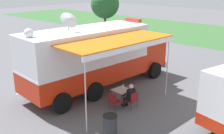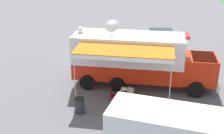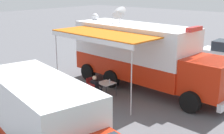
% 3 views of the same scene
% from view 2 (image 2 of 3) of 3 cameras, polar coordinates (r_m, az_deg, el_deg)
% --- Properties ---
extents(ground_plane, '(100.00, 100.00, 0.00)m').
position_cam_2_polar(ground_plane, '(20.41, 3.01, -3.24)').
color(ground_plane, '#5B5B60').
extents(lot_stripe, '(0.43, 4.80, 0.01)m').
position_cam_2_polar(lot_stripe, '(22.58, 1.85, -0.60)').
color(lot_stripe, silver).
rests_on(lot_stripe, ground).
extents(command_truck, '(5.22, 9.63, 4.53)m').
position_cam_2_polar(command_truck, '(19.56, 5.29, 1.71)').
color(command_truck, red).
rests_on(command_truck, ground).
extents(folding_table, '(0.85, 0.85, 0.73)m').
position_cam_2_polar(folding_table, '(17.92, 2.94, -4.69)').
color(folding_table, silver).
rests_on(folding_table, ground).
extents(water_bottle, '(0.07, 0.07, 0.22)m').
position_cam_2_polar(water_bottle, '(17.89, 3.51, -4.17)').
color(water_bottle, silver).
rests_on(water_bottle, folding_table).
extents(folding_chair_at_table, '(0.51, 0.51, 0.87)m').
position_cam_2_polar(folding_chair_at_table, '(17.29, 2.28, -6.35)').
color(folding_chair_at_table, maroon).
rests_on(folding_chair_at_table, ground).
extents(folding_chair_beside_table, '(0.51, 0.51, 0.87)m').
position_cam_2_polar(folding_chair_beside_table, '(17.83, 0.16, -5.38)').
color(folding_chair_beside_table, maroon).
rests_on(folding_chair_beside_table, ground).
extents(seated_responder, '(0.68, 0.58, 1.25)m').
position_cam_2_polar(seated_responder, '(17.39, 2.36, -5.65)').
color(seated_responder, black).
rests_on(seated_responder, ground).
extents(trash_bin, '(0.57, 0.57, 0.91)m').
position_cam_2_polar(trash_bin, '(16.90, -6.30, -7.44)').
color(trash_bin, '#2D2D33').
rests_on(trash_bin, ground).
extents(car_behind_truck, '(2.14, 4.27, 1.76)m').
position_cam_2_polar(car_behind_truck, '(27.55, 9.61, 5.33)').
color(car_behind_truck, silver).
rests_on(car_behind_truck, ground).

